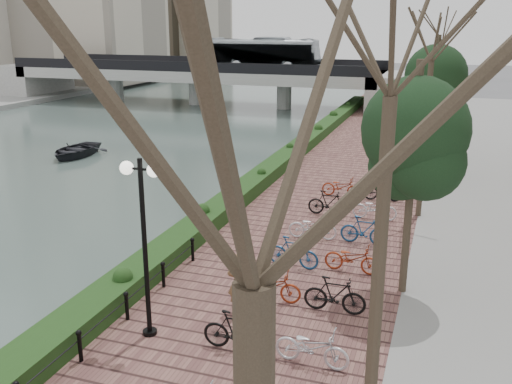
% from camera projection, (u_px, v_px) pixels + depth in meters
% --- Properties ---
extents(river_water, '(30.00, 130.00, 0.02)m').
position_uv_depth(river_water, '(71.00, 144.00, 38.14)').
color(river_water, '#455751').
rests_on(river_water, ground).
extents(promenade, '(8.00, 75.00, 0.50)m').
position_uv_depth(promenade, '(327.00, 201.00, 25.39)').
color(promenade, brown).
rests_on(promenade, ground).
extents(hedge, '(1.10, 56.00, 0.60)m').
position_uv_depth(hedge, '(271.00, 169.00, 28.55)').
color(hedge, '#1E3B15').
rests_on(hedge, promenade).
extents(chain_fence, '(0.10, 14.10, 0.70)m').
position_uv_depth(chain_fence, '(51.00, 372.00, 11.98)').
color(chain_fence, black).
rests_on(chain_fence, promenade).
extents(lamppost, '(1.02, 0.32, 4.46)m').
position_uv_depth(lamppost, '(143.00, 209.00, 13.18)').
color(lamppost, black).
rests_on(lamppost, promenade).
extents(pedestrian, '(0.72, 0.60, 1.69)m').
position_uv_depth(pedestrian, '(239.00, 283.00, 14.95)').
color(pedestrian, brown).
rests_on(pedestrian, promenade).
extents(bicycle_parking, '(2.40, 17.32, 1.00)m').
position_uv_depth(bicycle_parking, '(322.00, 255.00, 17.63)').
color(bicycle_parking, silver).
rests_on(bicycle_parking, promenade).
extents(street_trees, '(3.20, 37.12, 6.80)m').
position_uv_depth(street_trees, '(419.00, 155.00, 18.79)').
color(street_trees, '#362D20').
rests_on(street_trees, promenade).
extents(bridge, '(36.00, 10.77, 6.50)m').
position_uv_depth(bridge, '(209.00, 70.00, 54.86)').
color(bridge, '#999894').
rests_on(bridge, ground).
extents(boat, '(2.90, 4.02, 0.82)m').
position_uv_depth(boat, '(75.00, 150.00, 34.49)').
color(boat, '#222328').
rests_on(boat, river_water).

